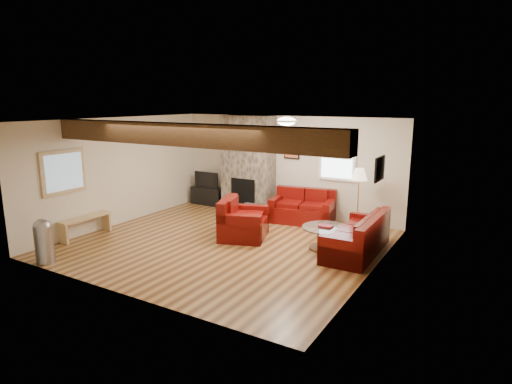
{
  "coord_description": "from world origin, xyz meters",
  "views": [
    {
      "loc": [
        4.8,
        -6.9,
        2.89
      ],
      "look_at": [
        0.48,
        0.4,
        1.06
      ],
      "focal_mm": 30.0,
      "sensor_mm": 36.0,
      "label": 1
    }
  ],
  "objects_px": {
    "sofa_three": "(357,234)",
    "coffee_table": "(325,238)",
    "armchair_red": "(244,218)",
    "loveseat": "(302,206)",
    "floor_lamp": "(359,178)",
    "television": "(208,179)",
    "tv_cabinet": "(208,196)"
  },
  "relations": [
    {
      "from": "coffee_table",
      "to": "floor_lamp",
      "type": "distance_m",
      "value": 1.77
    },
    {
      "from": "coffee_table",
      "to": "armchair_red",
      "type": "bearing_deg",
      "value": -173.31
    },
    {
      "from": "tv_cabinet",
      "to": "coffee_table",
      "type": "bearing_deg",
      "value": -23.4
    },
    {
      "from": "tv_cabinet",
      "to": "television",
      "type": "relative_size",
      "value": 1.25
    },
    {
      "from": "sofa_three",
      "to": "tv_cabinet",
      "type": "bearing_deg",
      "value": -110.44
    },
    {
      "from": "coffee_table",
      "to": "television",
      "type": "xyz_separation_m",
      "value": [
        -4.23,
        1.83,
        0.48
      ]
    },
    {
      "from": "armchair_red",
      "to": "television",
      "type": "height_order",
      "value": "television"
    },
    {
      "from": "sofa_three",
      "to": "armchair_red",
      "type": "xyz_separation_m",
      "value": [
        -2.36,
        -0.31,
        0.05
      ]
    },
    {
      "from": "sofa_three",
      "to": "coffee_table",
      "type": "bearing_deg",
      "value": -81.26
    },
    {
      "from": "coffee_table",
      "to": "floor_lamp",
      "type": "bearing_deg",
      "value": 83.18
    },
    {
      "from": "television",
      "to": "armchair_red",
      "type": "bearing_deg",
      "value": -39.61
    },
    {
      "from": "loveseat",
      "to": "television",
      "type": "bearing_deg",
      "value": 164.44
    },
    {
      "from": "loveseat",
      "to": "armchair_red",
      "type": "relative_size",
      "value": 1.42
    },
    {
      "from": "loveseat",
      "to": "floor_lamp",
      "type": "bearing_deg",
      "value": -12.89
    },
    {
      "from": "tv_cabinet",
      "to": "television",
      "type": "distance_m",
      "value": 0.47
    },
    {
      "from": "armchair_red",
      "to": "coffee_table",
      "type": "distance_m",
      "value": 1.79
    },
    {
      "from": "loveseat",
      "to": "floor_lamp",
      "type": "height_order",
      "value": "floor_lamp"
    },
    {
      "from": "tv_cabinet",
      "to": "floor_lamp",
      "type": "distance_m",
      "value": 4.52
    },
    {
      "from": "armchair_red",
      "to": "loveseat",
      "type": "bearing_deg",
      "value": -37.6
    },
    {
      "from": "sofa_three",
      "to": "floor_lamp",
      "type": "relative_size",
      "value": 1.37
    },
    {
      "from": "television",
      "to": "loveseat",
      "type": "bearing_deg",
      "value": -5.65
    },
    {
      "from": "coffee_table",
      "to": "tv_cabinet",
      "type": "distance_m",
      "value": 4.6
    },
    {
      "from": "loveseat",
      "to": "coffee_table",
      "type": "xyz_separation_m",
      "value": [
        1.19,
        -1.53,
        -0.17
      ]
    },
    {
      "from": "armchair_red",
      "to": "coffee_table",
      "type": "xyz_separation_m",
      "value": [
        1.77,
        0.21,
        -0.2
      ]
    },
    {
      "from": "sofa_three",
      "to": "coffee_table",
      "type": "distance_m",
      "value": 0.62
    },
    {
      "from": "coffee_table",
      "to": "television",
      "type": "distance_m",
      "value": 4.63
    },
    {
      "from": "loveseat",
      "to": "tv_cabinet",
      "type": "xyz_separation_m",
      "value": [
        -3.03,
        0.3,
        -0.15
      ]
    },
    {
      "from": "loveseat",
      "to": "coffee_table",
      "type": "distance_m",
      "value": 1.95
    },
    {
      "from": "coffee_table",
      "to": "television",
      "type": "relative_size",
      "value": 1.19
    },
    {
      "from": "armchair_red",
      "to": "television",
      "type": "relative_size",
      "value": 1.34
    },
    {
      "from": "loveseat",
      "to": "television",
      "type": "distance_m",
      "value": 3.06
    },
    {
      "from": "sofa_three",
      "to": "coffee_table",
      "type": "height_order",
      "value": "sofa_three"
    }
  ]
}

